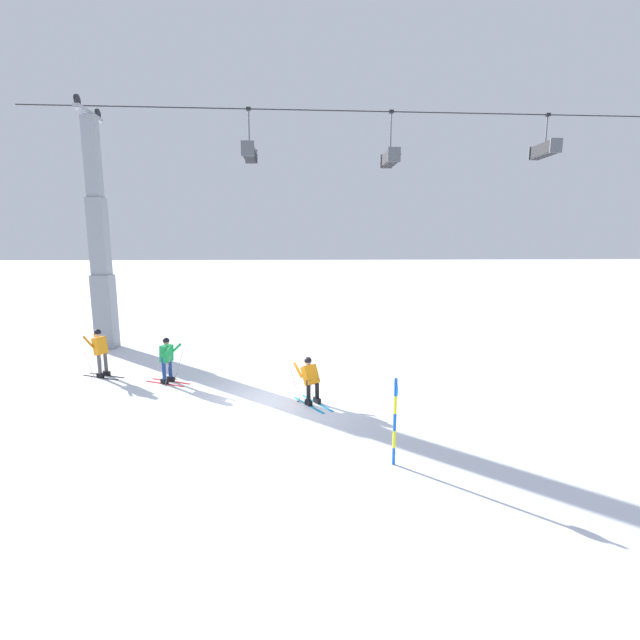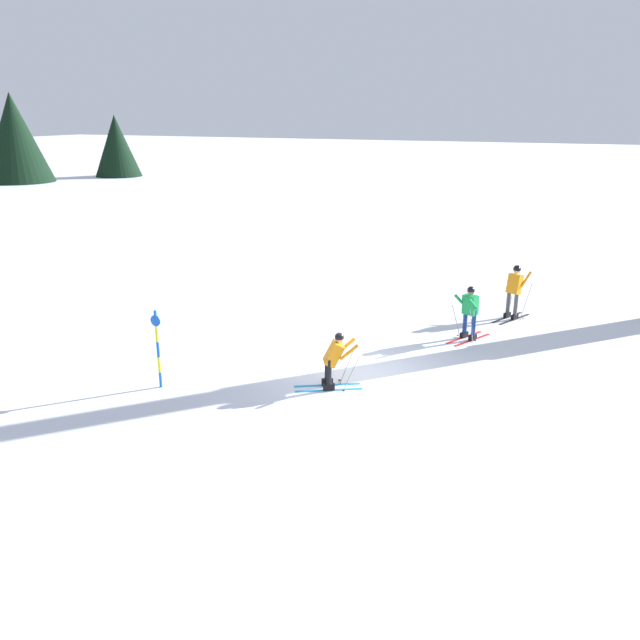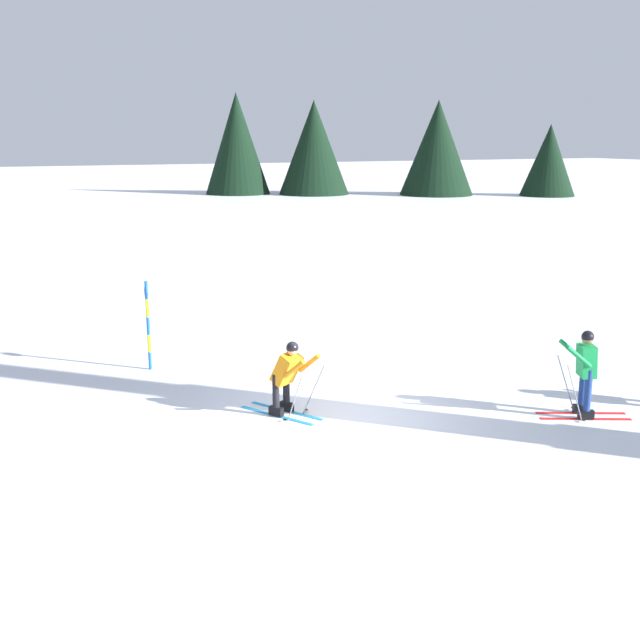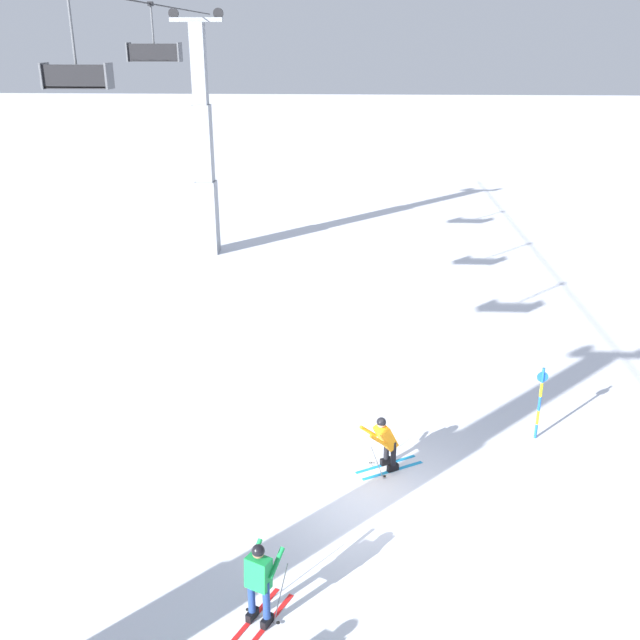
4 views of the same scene
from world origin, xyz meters
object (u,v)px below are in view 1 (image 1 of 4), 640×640
Objects in this scene: skier_distant_uphill at (167,357)px; chairlift_seat_nearest at (248,152)px; chairlift_seat_middle at (543,150)px; chairlift_seat_second at (389,157)px; trail_marker_pole at (395,419)px; skier_distant_downhill at (100,349)px; lift_tower_near at (100,252)px; skier_carving_main at (310,378)px.

chairlift_seat_nearest is at bearing 66.08° from skier_distant_uphill.
chairlift_seat_middle is at bearing 0.00° from chairlift_seat_nearest.
chairlift_seat_second is (6.39, 0.00, -0.14)m from chairlift_seat_nearest.
trail_marker_pole is 1.09× the size of skier_distant_downhill.
chairlift_seat_nearest is at bearing -180.00° from chairlift_seat_middle.
chairlift_seat_second is at bearing 0.00° from lift_tower_near.
trail_marker_pole is at bearing -37.81° from skier_distant_downhill.
skier_distant_downhill is (-5.14, -4.69, -7.85)m from chairlift_seat_nearest.
skier_distant_uphill is at bearing 136.52° from trail_marker_pole.
skier_distant_uphill is (-2.49, -5.61, -7.97)m from chairlift_seat_nearest.
skier_distant_uphill is (4.32, -5.61, -3.53)m from lift_tower_near.
chairlift_seat_nearest is at bearing -180.00° from chairlift_seat_second.
lift_tower_near reaches higher than chairlift_seat_nearest.
lift_tower_near reaches higher than skier_distant_uphill.
chairlift_seat_middle is 21.06m from skier_distant_downhill.
chairlift_seat_second reaches higher than trail_marker_pole.
chairlift_seat_second is (13.20, 0.00, 4.30)m from lift_tower_near.
trail_marker_pole is (-9.60, -11.86, -8.11)m from chairlift_seat_middle.
chairlift_seat_second is at bearing 63.38° from skier_carving_main.
chairlift_seat_middle is 17.29m from trail_marker_pole.
chairlift_seat_second is 1.31× the size of skier_distant_downhill.
trail_marker_pole is (-2.29, -11.86, -7.69)m from chairlift_seat_second.
skier_carving_main is 12.71m from lift_tower_near.
skier_distant_uphill is at bearing 154.80° from skier_carving_main.
skier_carving_main is 11.58m from chairlift_seat_nearest.
skier_carving_main is at bearing -40.64° from lift_tower_near.
chairlift_seat_middle reaches higher than skier_distant_downhill.
skier_distant_downhill is at bearing 160.84° from skier_distant_uphill.
skier_distant_downhill is at bearing 142.19° from trail_marker_pole.
chairlift_seat_second is at bearing 79.07° from trail_marker_pole.
skier_carving_main is 0.90× the size of skier_distant_downhill.
chairlift_seat_middle is at bearing 13.98° from skier_distant_downhill.
lift_tower_near is 6.00× the size of skier_distant_downhill.
chairlift_seat_nearest is 1.16× the size of chairlift_seat_middle.
lift_tower_near reaches higher than skier_distant_downhill.
trail_marker_pole is at bearing -66.91° from skier_carving_main.
chairlift_seat_middle is 0.97× the size of trail_marker_pole.
skier_distant_downhill reaches higher than skier_distant_uphill.
chairlift_seat_second reaches higher than skier_distant_downhill.
chairlift_seat_middle is at bearing 0.00° from chairlift_seat_second.
chairlift_seat_nearest is 1.34× the size of skier_distant_uphill.
chairlift_seat_second reaches higher than skier_carving_main.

